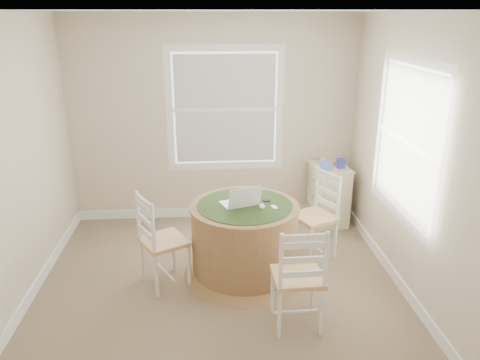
{
  "coord_description": "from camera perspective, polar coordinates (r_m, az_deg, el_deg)",
  "views": [
    {
      "loc": [
        -0.09,
        -4.0,
        2.59
      ],
      "look_at": [
        0.24,
        0.45,
        0.99
      ],
      "focal_mm": 35.0,
      "sensor_mm": 36.0,
      "label": 1
    }
  ],
  "objects": [
    {
      "name": "room",
      "position": [
        4.36,
        -0.66,
        2.56
      ],
      "size": [
        3.64,
        3.64,
        2.64
      ],
      "color": "#8A7958",
      "rests_on": "ground"
    },
    {
      "name": "round_table",
      "position": [
        4.8,
        0.56,
        -7.01
      ],
      "size": [
        1.27,
        1.27,
        0.79
      ],
      "rotation": [
        0.0,
        0.0,
        0.31
      ],
      "color": "olive",
      "rests_on": "ground"
    },
    {
      "name": "chair_left",
      "position": [
        4.69,
        -9.27,
        -7.31
      ],
      "size": [
        0.55,
        0.56,
        0.95
      ],
      "primitive_type": null,
      "rotation": [
        0.0,
        0.0,
        2.07
      ],
      "color": "white",
      "rests_on": "ground"
    },
    {
      "name": "chair_near",
      "position": [
        4.08,
        7.06,
        -11.57
      ],
      "size": [
        0.43,
        0.41,
        0.95
      ],
      "primitive_type": null,
      "rotation": [
        0.0,
        0.0,
        3.17
      ],
      "color": "white",
      "rests_on": "ground"
    },
    {
      "name": "chair_right",
      "position": [
        5.21,
        8.97,
        -4.44
      ],
      "size": [
        0.54,
        0.55,
        0.95
      ],
      "primitive_type": null,
      "rotation": [
        0.0,
        0.0,
        -1.11
      ],
      "color": "white",
      "rests_on": "ground"
    },
    {
      "name": "laptop",
      "position": [
        4.65,
        0.06,
        -2.68
      ],
      "size": [
        0.42,
        0.4,
        0.24
      ],
      "rotation": [
        0.0,
        0.0,
        3.5
      ],
      "color": "white",
      "rests_on": "round_table"
    },
    {
      "name": "mouse",
      "position": [
        4.6,
        2.69,
        -3.22
      ],
      "size": [
        0.09,
        0.11,
        0.03
      ],
      "primitive_type": "ellipsoid",
      "rotation": [
        0.0,
        0.0,
        0.31
      ],
      "color": "white",
      "rests_on": "round_table"
    },
    {
      "name": "phone",
      "position": [
        4.61,
        4.21,
        -3.36
      ],
      "size": [
        0.07,
        0.1,
        0.02
      ],
      "primitive_type": "cube",
      "rotation": [
        0.0,
        0.0,
        0.31
      ],
      "color": "#B7BABF",
      "rests_on": "round_table"
    },
    {
      "name": "keys",
      "position": [
        4.75,
        3.21,
        -2.57
      ],
      "size": [
        0.07,
        0.07,
        0.02
      ],
      "primitive_type": "cube",
      "rotation": [
        0.0,
        0.0,
        0.31
      ],
      "color": "black",
      "rests_on": "round_table"
    },
    {
      "name": "corner_chest",
      "position": [
        6.13,
        10.72,
        -1.72
      ],
      "size": [
        0.48,
        0.61,
        0.76
      ],
      "rotation": [
        0.0,
        0.0,
        0.1
      ],
      "color": "beige",
      "rests_on": "ground"
    },
    {
      "name": "tissue_box",
      "position": [
        5.86,
        10.45,
        1.75
      ],
      "size": [
        0.13,
        0.13,
        0.1
      ],
      "primitive_type": "cube",
      "rotation": [
        0.0,
        0.0,
        0.1
      ],
      "color": "#5972CC",
      "rests_on": "corner_chest"
    },
    {
      "name": "box_yellow",
      "position": [
        6.06,
        10.95,
        2.13
      ],
      "size": [
        0.16,
        0.12,
        0.06
      ],
      "primitive_type": "cube",
      "rotation": [
        0.0,
        0.0,
        0.1
      ],
      "color": "gold",
      "rests_on": "corner_chest"
    },
    {
      "name": "box_blue",
      "position": [
        5.94,
        12.15,
        1.99
      ],
      "size": [
        0.09,
        0.09,
        0.12
      ],
      "primitive_type": "cube",
      "rotation": [
        0.0,
        0.0,
        0.1
      ],
      "color": "#3639A2",
      "rests_on": "corner_chest"
    },
    {
      "name": "cup_cream",
      "position": [
        6.1,
        10.15,
        2.44
      ],
      "size": [
        0.07,
        0.07,
        0.09
      ],
      "primitive_type": "cylinder",
      "color": "beige",
      "rests_on": "corner_chest"
    }
  ]
}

